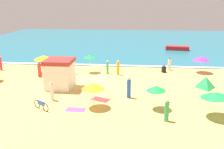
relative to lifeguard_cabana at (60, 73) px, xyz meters
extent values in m
plane|color=#EDBC60|center=(3.11, 3.09, -1.49)|extent=(60.00, 60.00, 0.00)
cube|color=teal|center=(3.11, 31.09, -1.44)|extent=(60.00, 44.00, 0.10)
cube|color=white|center=(3.11, 9.39, -1.39)|extent=(57.00, 0.70, 0.01)
cube|color=white|center=(0.00, 0.00, -0.22)|extent=(2.64, 2.70, 2.55)
cube|color=#A5332D|center=(0.00, 0.00, 1.25)|extent=(2.66, 2.74, 0.38)
cylinder|color=silver|center=(4.08, -4.46, -0.49)|extent=(0.05, 0.05, 2.01)
cone|color=yellow|center=(4.08, -4.46, 0.33)|extent=(2.20, 2.20, 0.50)
cylinder|color=#4C3823|center=(-3.55, 5.32, -0.46)|extent=(0.05, 0.05, 2.07)
cone|color=yellow|center=(-3.55, 5.32, 0.40)|extent=(2.82, 2.83, 0.59)
cylinder|color=silver|center=(15.20, 7.14, -0.51)|extent=(0.05, 0.05, 1.96)
cone|color=#B733C6|center=(15.20, 7.14, 0.27)|extent=(2.64, 2.63, 0.56)
cylinder|color=silver|center=(9.07, -4.27, -0.54)|extent=(0.05, 0.05, 1.91)
cone|color=green|center=(9.07, -4.27, 0.25)|extent=(2.18, 2.18, 0.51)
cylinder|color=silver|center=(1.92, 5.92, -0.44)|extent=(0.05, 0.05, 2.11)
cone|color=green|center=(1.92, 5.92, 0.50)|extent=(2.12, 2.12, 0.40)
cylinder|color=silver|center=(13.29, -5.39, -0.53)|extent=(0.05, 0.05, 1.92)
cone|color=green|center=(13.29, -5.39, 0.28)|extent=(2.87, 2.85, 0.61)
pyramid|color=green|center=(14.40, 1.49, -0.92)|extent=(1.55, 1.94, 1.14)
torus|color=black|center=(-0.45, -5.02, -1.16)|extent=(0.63, 0.45, 0.72)
torus|color=black|center=(0.47, -5.62, -1.16)|extent=(0.63, 0.45, 0.72)
cube|color=blue|center=(0.01, -5.32, -0.94)|extent=(0.77, 0.54, 0.36)
cylinder|color=green|center=(4.10, 5.52, -0.79)|extent=(0.39, 0.39, 1.41)
sphere|color=beige|center=(4.10, 5.52, 0.03)|extent=(0.24, 0.24, 0.24)
cylinder|color=red|center=(-9.38, 5.94, -0.70)|extent=(0.39, 0.39, 1.59)
sphere|color=#DBA884|center=(-9.38, 5.94, 0.22)|extent=(0.28, 0.28, 0.28)
cylinder|color=orange|center=(5.36, 5.23, -0.73)|extent=(0.43, 0.43, 1.52)
sphere|color=beige|center=(5.36, 5.23, 0.14)|extent=(0.27, 0.27, 0.27)
cylinder|color=red|center=(-3.45, 3.49, -0.73)|extent=(0.44, 0.44, 1.53)
sphere|color=brown|center=(-3.45, 3.49, 0.15)|extent=(0.26, 0.26, 0.26)
cylinder|color=white|center=(11.61, 7.89, -0.81)|extent=(0.52, 0.52, 1.37)
sphere|color=brown|center=(11.61, 7.89, -0.02)|extent=(0.22, 0.22, 0.22)
cylinder|color=blue|center=(6.86, -2.07, -0.65)|extent=(0.46, 0.46, 1.69)
sphere|color=beige|center=(6.86, -2.07, 0.32)|extent=(0.27, 0.27, 0.27)
cube|color=black|center=(10.83, 6.81, -1.12)|extent=(0.55, 0.55, 0.74)
sphere|color=brown|center=(10.83, 6.81, -0.66)|extent=(0.21, 0.21, 0.21)
cylinder|color=green|center=(9.71, -6.43, -0.75)|extent=(0.46, 0.46, 1.48)
sphere|color=beige|center=(9.71, -6.43, 0.10)|extent=(0.25, 0.25, 0.25)
cylinder|color=white|center=(0.24, -3.31, -0.75)|extent=(0.43, 0.43, 1.48)
sphere|color=beige|center=(0.24, -3.31, 0.09)|extent=(0.23, 0.23, 0.23)
cube|color=red|center=(4.40, -2.74, -1.49)|extent=(1.86, 1.49, 0.01)
cube|color=#D84CA5|center=(2.74, -5.09, -1.49)|extent=(1.57, 0.89, 0.01)
cube|color=green|center=(-0.04, 5.11, -1.49)|extent=(1.68, 1.31, 0.01)
cube|color=red|center=(14.63, 21.50, -1.05)|extent=(4.13, 1.98, 0.68)
camera|label=1|loc=(7.40, -23.39, 6.82)|focal=40.72mm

